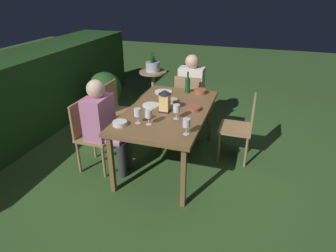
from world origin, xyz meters
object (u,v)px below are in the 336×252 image
chair_head_far (189,99)px  plate_b (163,92)px  dining_table (168,114)px  side_table (153,83)px  bowl_salad (172,100)px  wine_glass_d (149,114)px  wine_glass_b (138,113)px  bowl_dip (120,123)px  ice_bucket (153,66)px  person_in_pink (104,123)px  wine_glass_c (176,109)px  plate_a (151,105)px  chair_side_right_a (91,132)px  lantern_centerpiece (165,100)px  chair_side_left_b (242,125)px  bowl_olives (200,91)px  bowl_bread (194,108)px  green_bottle_on_table (188,85)px  wine_glass_a (186,124)px  person_in_cream (192,86)px  potted_plant_by_hedge (105,90)px  chair_side_right_b (118,109)px

chair_head_far → plate_b: 0.62m
dining_table → side_table: (1.85, 0.88, -0.26)m
dining_table → bowl_salad: size_ratio=11.06×
wine_glass_d → wine_glass_b: bearing=92.5°
dining_table → bowl_dip: 0.68m
wine_glass_b → ice_bucket: size_ratio=0.49×
person_in_pink → wine_glass_b: bearing=-101.4°
dining_table → wine_glass_c: (-0.23, -0.17, 0.17)m
wine_glass_d → plate_a: wine_glass_d is taller
dining_table → wine_glass_c: size_ratio=9.67×
chair_side_right_a → plate_b: bearing=-33.8°
wine_glass_c → plate_a: bearing=55.9°
chair_head_far → bowl_dip: size_ratio=5.60×
lantern_centerpiece → chair_side_left_b: bearing=-63.7°
dining_table → lantern_centerpiece: size_ratio=6.17×
bowl_olives → bowl_bread: size_ratio=1.07×
chair_side_left_b → wine_glass_d: bearing=131.5°
wine_glass_d → plate_a: size_ratio=0.80×
lantern_centerpiece → wine_glass_c: (-0.16, -0.19, -0.03)m
green_bottle_on_table → bowl_dip: (-1.23, 0.43, -0.09)m
wine_glass_a → person_in_pink: bearing=79.7°
dining_table → person_in_cream: bearing=0.0°
potted_plant_by_hedge → side_table: bearing=-39.6°
person_in_cream → plate_b: person_in_cream is taller
dining_table → lantern_centerpiece: lantern_centerpiece is taller
plate_a → bowl_dip: (-0.61, 0.12, 0.02)m
chair_side_left_b → plate_a: (-0.32, 1.10, 0.26)m
person_in_cream → wine_glass_d: bearing=177.7°
green_bottle_on_table → dining_table: bearing=173.8°
lantern_centerpiece → side_table: (1.92, 0.86, -0.46)m
person_in_pink → chair_side_right_b: (0.74, 0.20, -0.15)m
chair_head_far → plate_a: (-1.02, 0.23, 0.26)m
bowl_bread → bowl_dip: (-0.64, 0.66, -0.00)m
bowl_olives → bowl_salad: size_ratio=1.13×
wine_glass_b → plate_a: bearing=4.7°
chair_side_right_a → wine_glass_d: size_ratio=5.15×
ice_bucket → plate_b: bearing=-153.7°
dining_table → chair_side_right_b: chair_side_right_b is taller
chair_side_right_a → person_in_cream: person_in_cream is taller
chair_side_right_b → plate_b: bearing=-73.0°
plate_b → potted_plant_by_hedge: 1.40m
person_in_pink → lantern_centerpiece: 0.76m
chair_side_left_b → green_bottle_on_table: green_bottle_on_table is taller
dining_table → bowl_dip: (-0.57, 0.36, 0.08)m
chair_side_right_a → wine_glass_a: size_ratio=5.15×
person_in_cream → wine_glass_c: 1.52m
side_table → chair_side_left_b: bearing=-130.4°
bowl_olives → side_table: size_ratio=0.26×
chair_side_left_b → bowl_dip: (-0.94, 1.22, 0.28)m
wine_glass_d → plate_a: bearing=18.2°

